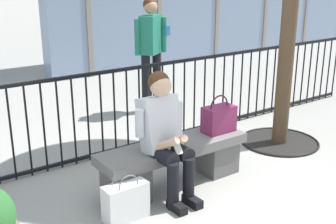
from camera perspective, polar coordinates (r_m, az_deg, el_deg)
ground_plane at (r=4.57m, az=0.74°, el=-9.31°), size 60.00×60.00×0.00m
stone_bench at (r=4.45m, az=0.76°, el=-6.20°), size 1.60×0.44×0.45m
seated_person_with_phone at (r=4.10m, az=-0.39°, el=-2.63°), size 0.52×0.66×1.21m
handbag_on_bench at (r=4.67m, az=6.59°, el=-0.86°), size 0.35×0.19×0.40m
shopping_bag at (r=3.92m, az=-5.51°, el=-11.43°), size 0.39×0.18×0.45m
bystander_at_railing at (r=6.60m, az=-2.21°, el=8.44°), size 0.55×0.39×1.71m
plaza_railing at (r=5.18m, az=-6.10°, el=0.20°), size 8.35×0.04×1.02m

